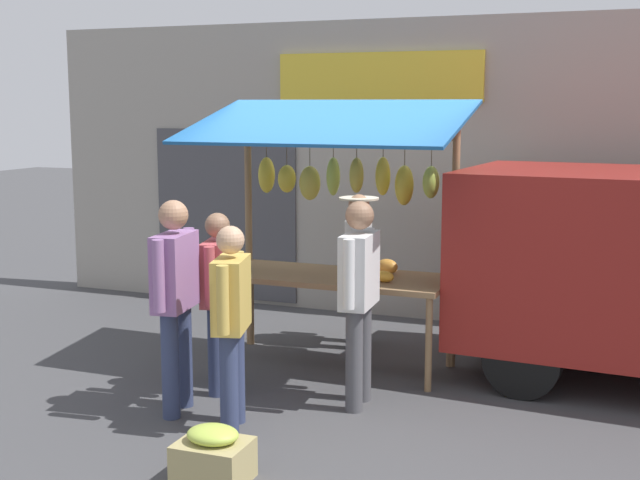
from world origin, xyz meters
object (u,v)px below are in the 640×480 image
(shopper_in_striped_shirt, at_px, (231,314))
(market_stall, at_px, (333,202))
(vendor_with_sunhat, at_px, (359,258))
(shopper_with_ponytail, at_px, (219,290))
(produce_crate_near, at_px, (213,456))
(shopper_in_grey_tee, at_px, (175,290))
(shopper_with_shopping_bag, at_px, (359,288))

(shopper_in_striped_shirt, bearing_deg, market_stall, -19.42)
(vendor_with_sunhat, relative_size, shopper_with_ponytail, 1.01)
(vendor_with_sunhat, bearing_deg, produce_crate_near, -8.93)
(shopper_in_grey_tee, relative_size, shopper_with_shopping_bag, 1.01)
(shopper_in_striped_shirt, distance_m, shopper_with_ponytail, 0.90)
(shopper_in_grey_tee, bearing_deg, market_stall, -31.20)
(vendor_with_sunhat, bearing_deg, shopper_in_grey_tee, -28.66)
(shopper_with_ponytail, xyz_separation_m, produce_crate_near, (-0.83, 1.64, -0.71))
(shopper_with_shopping_bag, height_order, shopper_in_striped_shirt, shopper_with_shopping_bag)
(shopper_in_grey_tee, bearing_deg, produce_crate_near, -148.64)
(shopper_in_grey_tee, relative_size, shopper_with_ponytail, 1.11)
(shopper_in_grey_tee, xyz_separation_m, shopper_in_striped_shirt, (-0.58, 0.15, -0.11))
(shopper_with_shopping_bag, bearing_deg, produce_crate_near, 162.46)
(shopper_with_shopping_bag, bearing_deg, market_stall, 26.67)
(shopper_with_shopping_bag, bearing_deg, shopper_with_ponytail, 89.67)
(vendor_with_sunhat, bearing_deg, shopper_in_striped_shirt, -15.04)
(shopper_in_striped_shirt, bearing_deg, shopper_in_grey_tee, 59.01)
(shopper_with_ponytail, bearing_deg, shopper_in_striped_shirt, -160.24)
(market_stall, distance_m, shopper_in_striped_shirt, 1.97)
(shopper_in_striped_shirt, height_order, produce_crate_near, shopper_in_striped_shirt)
(market_stall, distance_m, vendor_with_sunhat, 0.94)
(market_stall, distance_m, shopper_in_grey_tee, 1.91)
(shopper_with_shopping_bag, relative_size, shopper_with_ponytail, 1.09)
(vendor_with_sunhat, xyz_separation_m, shopper_in_grey_tee, (0.71, 2.38, 0.09))
(vendor_with_sunhat, xyz_separation_m, shopper_with_shopping_bag, (-0.60, 1.70, 0.08))
(market_stall, xyz_separation_m, vendor_with_sunhat, (-0.02, -0.69, -0.65))
(shopper_with_shopping_bag, distance_m, produce_crate_near, 1.95)
(shopper_with_shopping_bag, xyz_separation_m, shopper_with_ponytail, (1.24, 0.09, -0.10))
(shopper_in_grey_tee, bearing_deg, shopper_with_ponytail, -15.47)
(market_stall, distance_m, shopper_with_ponytail, 1.43)
(market_stall, height_order, vendor_with_sunhat, market_stall)
(shopper_with_shopping_bag, xyz_separation_m, produce_crate_near, (0.40, 1.73, -0.81))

